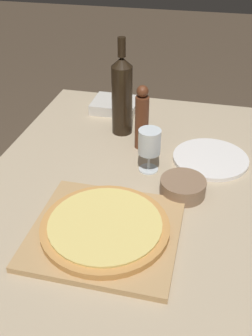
% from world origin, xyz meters
% --- Properties ---
extents(dining_table, '(0.99, 1.51, 0.76)m').
position_xyz_m(dining_table, '(0.00, 0.00, 0.68)').
color(dining_table, tan).
rests_on(dining_table, ground_plane).
extents(cutting_board, '(0.38, 0.36, 0.02)m').
position_xyz_m(cutting_board, '(-0.04, -0.13, 0.77)').
color(cutting_board, tan).
rests_on(cutting_board, dining_table).
extents(pizza, '(0.34, 0.34, 0.02)m').
position_xyz_m(pizza, '(-0.04, -0.13, 0.79)').
color(pizza, '#C68947').
rests_on(pizza, cutting_board).
extents(wine_bottle, '(0.08, 0.08, 0.36)m').
position_xyz_m(wine_bottle, '(-0.13, 0.42, 0.92)').
color(wine_bottle, black).
rests_on(wine_bottle, dining_table).
extents(pepper_mill, '(0.05, 0.05, 0.23)m').
position_xyz_m(pepper_mill, '(-0.04, 0.33, 0.88)').
color(pepper_mill, '#5B2D19').
rests_on(pepper_mill, dining_table).
extents(wine_glass, '(0.07, 0.07, 0.15)m').
position_xyz_m(wine_glass, '(0.02, 0.19, 0.87)').
color(wine_glass, silver).
rests_on(wine_glass, dining_table).
extents(small_bowl, '(0.14, 0.14, 0.05)m').
position_xyz_m(small_bowl, '(0.14, 0.09, 0.79)').
color(small_bowl, '#84664C').
rests_on(small_bowl, dining_table).
extents(dinner_plate, '(0.25, 0.25, 0.01)m').
position_xyz_m(dinner_plate, '(0.21, 0.30, 0.77)').
color(dinner_plate, white).
rests_on(dinner_plate, dining_table).
extents(food_container, '(0.19, 0.16, 0.04)m').
position_xyz_m(food_container, '(-0.20, 0.60, 0.78)').
color(food_container, beige).
rests_on(food_container, dining_table).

